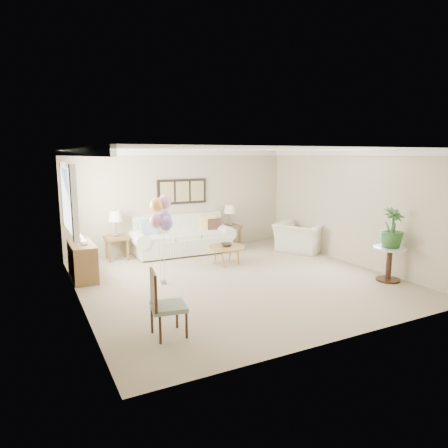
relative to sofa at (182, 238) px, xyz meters
name	(u,v)px	position (x,y,z in m)	size (l,w,h in m)	color
ground_plane	(236,279)	(0.17, -2.58, -0.38)	(6.00, 6.00, 0.00)	tan
room_shell	(230,200)	(0.06, -2.49, 1.24)	(6.04, 6.04, 2.60)	#BAAE8E
wall_art_triptych	(182,191)	(0.17, 0.38, 1.17)	(1.35, 0.06, 0.65)	black
sofa	(182,238)	(0.00, 0.00, 0.00)	(2.65, 1.03, 0.97)	white
end_table_left	(117,240)	(-1.64, 0.09, 0.11)	(0.53, 0.49, 0.58)	brown
end_table_right	(230,229)	(1.45, 0.14, 0.11)	(0.54, 0.49, 0.59)	brown
lamp_left	(115,217)	(-1.64, 0.09, 0.66)	(0.34, 0.34, 0.60)	gray
lamp_right	(230,210)	(1.45, 0.14, 0.63)	(0.32, 0.32, 0.56)	gray
coffee_table	(227,248)	(0.52, -1.47, 0.01)	(0.84, 0.84, 0.42)	#9C6E41
decor_bowl	(227,245)	(0.53, -1.46, 0.08)	(0.28, 0.28, 0.07)	#30281F
armchair	(300,237)	(2.80, -1.22, -0.01)	(1.14, 0.99, 0.74)	white
side_table	(390,255)	(2.85, -4.04, 0.14)	(0.64, 0.64, 0.70)	silver
potted_plant	(392,228)	(2.83, -4.06, 0.71)	(0.44, 0.44, 0.79)	#275329
accent_chair	(164,302)	(-1.97, -4.38, 0.12)	(0.54, 0.54, 0.96)	gray
credenza	(82,261)	(-2.59, -1.08, -0.01)	(0.46, 1.20, 0.74)	brown
vase_white	(84,241)	(-2.57, -1.31, 0.44)	(0.16, 0.16, 0.17)	silver
vase_sage	(81,237)	(-2.57, -0.88, 0.44)	(0.16, 0.16, 0.17)	#B8BDB3
balloon_cluster	(162,214)	(-1.24, -2.16, 1.00)	(0.48, 0.50, 1.74)	gray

